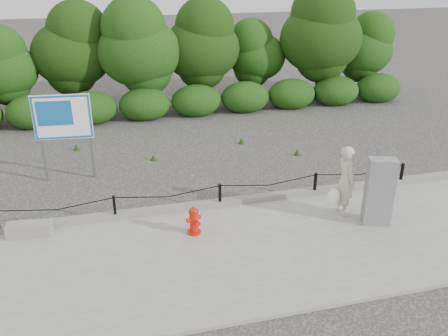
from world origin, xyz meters
name	(u,v)px	position (x,y,z in m)	size (l,w,h in m)	color
ground	(220,209)	(0.00, 0.00, 0.00)	(90.00, 90.00, 0.00)	#2D2B28
sidewalk	(243,252)	(0.00, -2.00, 0.04)	(14.00, 4.00, 0.08)	gray
curb	(219,203)	(0.00, 0.05, 0.15)	(14.00, 0.22, 0.14)	slate
chain_barrier	(220,192)	(0.00, 0.00, 0.46)	(10.06, 0.06, 0.60)	black
treeline	(171,47)	(0.25, 8.89, 2.49)	(20.15, 3.65, 4.74)	black
fire_hydrant	(194,221)	(-0.85, -1.06, 0.39)	(0.39, 0.39, 0.66)	red
pedestrian	(345,182)	(2.71, -1.06, 0.91)	(0.72, 0.63, 1.70)	#BBB5A0
concrete_block	(29,229)	(-4.35, -0.25, 0.23)	(0.94, 0.33, 0.30)	gray
utility_cabinet	(379,192)	(3.25, -1.65, 0.87)	(0.68, 0.52, 1.74)	gray
advertising_sign	(63,121)	(-3.60, 2.71, 1.71)	(1.51, 0.25, 2.42)	slate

